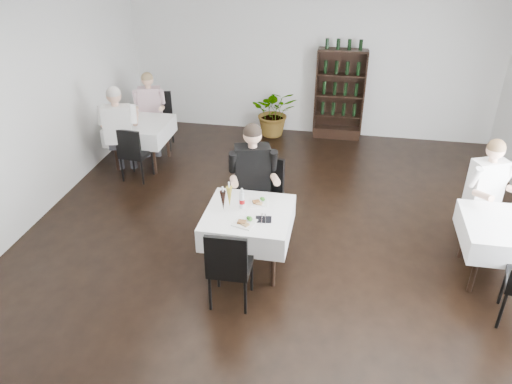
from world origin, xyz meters
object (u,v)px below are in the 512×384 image
(main_table, at_px, (248,222))
(potted_tree, at_px, (275,112))
(diner_main, at_px, (253,176))
(wine_shelf, at_px, (340,96))

(main_table, xyz_separation_m, potted_tree, (-0.33, 4.20, -0.14))
(potted_tree, bearing_deg, diner_main, -85.69)
(main_table, bearing_deg, potted_tree, 94.46)
(potted_tree, bearing_deg, wine_shelf, 5.32)
(main_table, xyz_separation_m, diner_main, (-0.06, 0.60, 0.32))
(main_table, relative_size, diner_main, 0.63)
(potted_tree, height_order, diner_main, diner_main)
(wine_shelf, height_order, potted_tree, wine_shelf)
(wine_shelf, distance_m, diner_main, 3.83)
(diner_main, bearing_deg, wine_shelf, 75.54)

